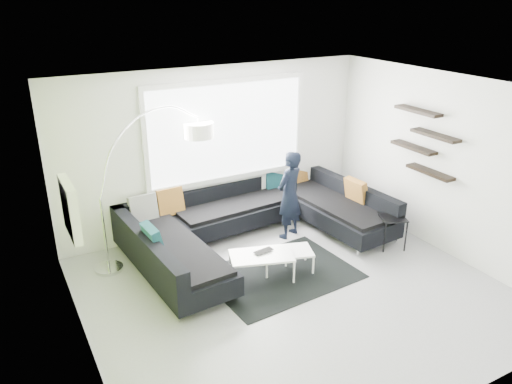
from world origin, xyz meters
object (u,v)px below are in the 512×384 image
at_px(side_table, 391,232).
at_px(person, 289,195).
at_px(coffee_table, 274,262).
at_px(laptop, 265,253).
at_px(arc_lamp, 100,200).
at_px(sectional_sofa, 259,225).

height_order(side_table, person, person).
xyz_separation_m(coffee_table, laptop, (-0.15, 0.01, 0.20)).
height_order(coffee_table, laptop, laptop).
distance_m(coffee_table, side_table, 2.11).
bearing_deg(arc_lamp, laptop, -47.74).
bearing_deg(side_table, coffee_table, 174.82).
xyz_separation_m(side_table, person, (-1.25, 1.14, 0.49)).
distance_m(arc_lamp, side_table, 4.57).
height_order(sectional_sofa, person, person).
height_order(person, laptop, person).
bearing_deg(coffee_table, sectional_sofa, 93.69).
distance_m(sectional_sofa, coffee_table, 0.91).
bearing_deg(arc_lamp, sectional_sofa, -25.06).
xyz_separation_m(sectional_sofa, coffee_table, (-0.22, -0.86, -0.19)).
bearing_deg(person, laptop, 20.64).
bearing_deg(person, coffee_table, 25.53).
bearing_deg(laptop, person, 35.33).
relative_size(sectional_sofa, person, 2.80).
relative_size(arc_lamp, side_table, 4.31).
xyz_separation_m(arc_lamp, laptop, (1.97, -1.29, -0.76)).
xyz_separation_m(side_table, laptop, (-2.25, 0.20, 0.13)).
bearing_deg(arc_lamp, side_table, -33.94).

